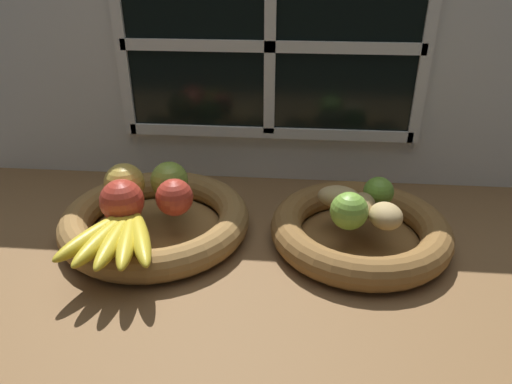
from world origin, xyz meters
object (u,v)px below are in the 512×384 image
Objects in this scene: potato_large at (362,206)px; lime_far at (378,192)px; fruit_bowl_left at (156,221)px; apple_golden_left at (124,183)px; apple_green_back at (169,180)px; potato_small at (386,216)px; chili_pepper at (368,214)px; apple_red_right at (175,196)px; lime_near at (349,211)px; potato_oblong at (339,197)px; banana_bunch_front at (118,236)px; apple_red_front at (122,201)px; fruit_bowl_right at (360,230)px.

lime_far is (3.36, 4.32, 0.76)cm from potato_large.
apple_golden_left is at bearing 163.92° from fruit_bowl_left.
apple_green_back is 1.13× the size of potato_small.
potato_small reaches higher than chili_pepper.
potato_large is 1.27× the size of lime_far.
lime_near is at bearing -4.54° from apple_red_right.
potato_oblong is at bearing -1.75° from apple_green_back.
banana_bunch_front is (-4.53, -16.90, -2.10)cm from apple_green_back.
potato_small is at bearing 2.16° from apple_red_front.
apple_golden_left is at bearing 177.83° from potato_large.
fruit_bowl_left is at bearing -180.00° from fruit_bowl_right.
apple_red_right is (8.64, 3.46, -0.48)cm from apple_red_front.
apple_red_right reaches higher than potato_small.
apple_red_front is at bearing -168.18° from lime_far.
potato_large and potato_oblong have the same top height.
banana_bunch_front is at bearing -168.32° from potato_small.
lime_far is at bearing 21.07° from banana_bunch_front.
chili_pepper is (43.58, 4.58, -3.06)cm from apple_red_front.
potato_large is (44.58, -1.69, -1.75)cm from apple_golden_left.
apple_red_front is 46.25cm from potato_small.
fruit_bowl_right is at bearing 128.99° from chili_pepper.
potato_large reaches higher than banana_bunch_front.
fruit_bowl_left is 35.21cm from potato_oblong.
apple_red_right is at bearing 21.82° from apple_red_front.
apple_green_back is 0.95× the size of apple_golden_left.
potato_oblong is at bearing 142.13° from fruit_bowl_right.
apple_red_front is 42.99cm from potato_large.
fruit_bowl_left is at bearing 180.00° from potato_large.
apple_red_right reaches higher than fruit_bowl_left.
fruit_bowl_right is at bearing 7.10° from apple_red_front.
potato_oblong reaches higher than fruit_bowl_right.
potato_large is at bearing -37.87° from potato_oblong.
apple_red_right is at bearing -170.59° from potato_oblong.
potato_large is 1.13× the size of potato_small.
banana_bunch_front is at bearing -167.49° from lime_near.
apple_red_front reaches higher than lime_near.
lime_far reaches higher than banana_bunch_front.
lime_near is 1.16× the size of lime_far.
lime_far is (44.40, 17.10, 1.31)cm from banana_bunch_front.
apple_red_front is at bearing 101.93° from banana_bunch_front.
lime_near reaches higher than potato_small.
apple_golden_left is at bearing 103.75° from banana_bunch_front.
fruit_bowl_right is 43.51cm from apple_red_front.
fruit_bowl_left is 5.63× the size of potato_small.
potato_oblong reaches higher than fruit_bowl_left.
apple_red_right is 1.03× the size of lime_near.
lime_near is (-2.88, -4.32, 1.23)cm from potato_large.
banana_bunch_front is 2.88× the size of lime_near.
apple_golden_left is at bearing 162.90° from chili_pepper.
fruit_bowl_right is 37.35cm from apple_green_back.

